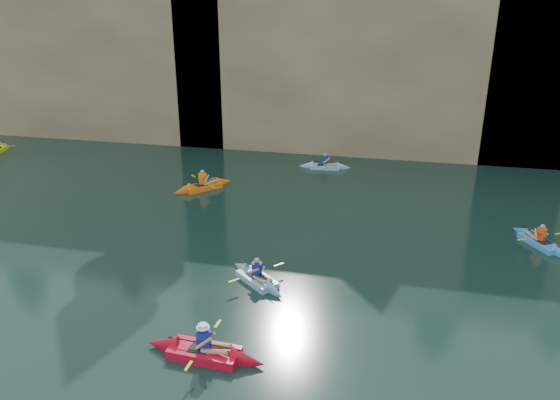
# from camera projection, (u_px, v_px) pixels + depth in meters

# --- Properties ---
(ground) EXTENTS (160.00, 160.00, 0.00)m
(ground) POSITION_uv_depth(u_px,v_px,m) (224.00, 372.00, 15.14)
(ground) COLOR black
(ground) RESTS_ON ground
(cliff) EXTENTS (70.00, 16.00, 12.00)m
(cliff) POSITION_uv_depth(u_px,v_px,m) (347.00, 45.00, 40.22)
(cliff) COLOR #CBB97C
(cliff) RESTS_ON ground
(cliff_slab_west) EXTENTS (26.00, 2.40, 10.56)m
(cliff_slab_west) POSITION_uv_depth(u_px,v_px,m) (47.00, 60.00, 37.80)
(cliff_slab_west) COLOR tan
(cliff_slab_west) RESTS_ON ground
(cliff_slab_center) EXTENTS (24.00, 2.40, 11.40)m
(cliff_slab_center) POSITION_uv_depth(u_px,v_px,m) (367.00, 62.00, 33.20)
(cliff_slab_center) COLOR tan
(cliff_slab_center) RESTS_ON ground
(sea_cave_west) EXTENTS (4.50, 1.00, 4.00)m
(sea_cave_west) POSITION_uv_depth(u_px,v_px,m) (74.00, 110.00, 38.00)
(sea_cave_west) COLOR black
(sea_cave_west) RESTS_ON ground
(sea_cave_center) EXTENTS (3.50, 1.00, 3.20)m
(sea_cave_center) POSITION_uv_depth(u_px,v_px,m) (269.00, 126.00, 35.32)
(sea_cave_center) COLOR black
(sea_cave_center) RESTS_ON ground
(sea_cave_east) EXTENTS (5.00, 1.00, 4.50)m
(sea_cave_east) POSITION_uv_depth(u_px,v_px,m) (499.00, 127.00, 32.25)
(sea_cave_east) COLOR black
(sea_cave_east) RESTS_ON ground
(main_kayaker) EXTENTS (3.71, 2.47, 1.36)m
(main_kayaker) POSITION_uv_depth(u_px,v_px,m) (204.00, 352.00, 15.72)
(main_kayaker) COLOR red
(main_kayaker) RESTS_ON ground
(kayaker_orange) EXTENTS (2.88, 3.10, 1.32)m
(kayaker_orange) POSITION_uv_depth(u_px,v_px,m) (203.00, 186.00, 28.83)
(kayaker_orange) COLOR orange
(kayaker_orange) RESTS_ON ground
(kayaker_ltblue_near) EXTENTS (2.79, 2.55, 1.21)m
(kayaker_ltblue_near) POSITION_uv_depth(u_px,v_px,m) (257.00, 278.00, 19.72)
(kayaker_ltblue_near) COLOR #7EADD2
(kayaker_ltblue_near) RESTS_ON ground
(kayaker_ltblue_mid) EXTENTS (3.10, 2.29, 1.16)m
(kayaker_ltblue_mid) POSITION_uv_depth(u_px,v_px,m) (325.00, 166.00, 32.11)
(kayaker_ltblue_mid) COLOR #82ADDA
(kayaker_ltblue_mid) RESTS_ON ground
(kayaker_blue_east) EXTENTS (2.26, 3.20, 1.17)m
(kayaker_blue_east) POSITION_uv_depth(u_px,v_px,m) (540.00, 242.00, 22.55)
(kayaker_blue_east) COLOR #3D8AD0
(kayaker_blue_east) RESTS_ON ground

